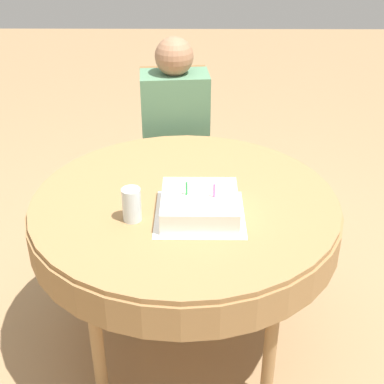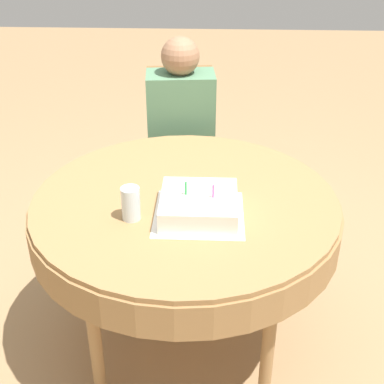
{
  "view_description": "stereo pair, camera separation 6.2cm",
  "coord_description": "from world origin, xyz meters",
  "px_view_note": "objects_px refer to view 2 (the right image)",
  "views": [
    {
      "loc": [
        0.04,
        -1.79,
        1.81
      ],
      "look_at": [
        0.03,
        -0.04,
        0.79
      ],
      "focal_mm": 50.0,
      "sensor_mm": 36.0,
      "label": 1
    },
    {
      "loc": [
        0.1,
        -1.79,
        1.81
      ],
      "look_at": [
        0.03,
        -0.04,
        0.79
      ],
      "focal_mm": 50.0,
      "sensor_mm": 36.0,
      "label": 2
    }
  ],
  "objects_px": {
    "chair": "(181,152)",
    "person": "(181,128)",
    "birthday_cake": "(199,205)",
    "drinking_glass": "(131,203)"
  },
  "relations": [
    {
      "from": "drinking_glass",
      "to": "person",
      "type": "bearing_deg",
      "value": 82.6
    },
    {
      "from": "person",
      "to": "birthday_cake",
      "type": "relative_size",
      "value": 4.18
    },
    {
      "from": "person",
      "to": "drinking_glass",
      "type": "relative_size",
      "value": 9.21
    },
    {
      "from": "person",
      "to": "birthday_cake",
      "type": "height_order",
      "value": "person"
    },
    {
      "from": "person",
      "to": "birthday_cake",
      "type": "xyz_separation_m",
      "value": [
        0.12,
        -0.91,
        0.09
      ]
    },
    {
      "from": "chair",
      "to": "person",
      "type": "relative_size",
      "value": 0.83
    },
    {
      "from": "chair",
      "to": "birthday_cake",
      "type": "bearing_deg",
      "value": -87.93
    },
    {
      "from": "birthday_cake",
      "to": "chair",
      "type": "bearing_deg",
      "value": 97.39
    },
    {
      "from": "birthday_cake",
      "to": "drinking_glass",
      "type": "bearing_deg",
      "value": -171.57
    },
    {
      "from": "chair",
      "to": "person",
      "type": "distance_m",
      "value": 0.21
    }
  ]
}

